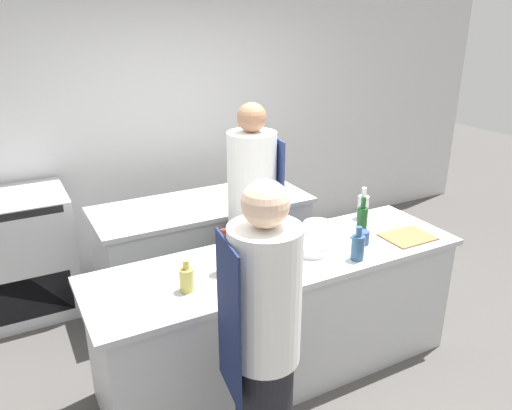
{
  "coord_description": "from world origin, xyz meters",
  "views": [
    {
      "loc": [
        -1.54,
        -2.52,
        2.42
      ],
      "look_at": [
        0.0,
        0.35,
        1.15
      ],
      "focal_mm": 35.0,
      "sensor_mm": 36.0,
      "label": 1
    }
  ],
  "objects": [
    {
      "name": "bottle_olive_oil",
      "position": [
        -0.7,
        -0.1,
        0.98
      ],
      "size": [
        0.09,
        0.09,
        0.2
      ],
      "color": "#B2A84C",
      "rests_on": "prep_counter"
    },
    {
      "name": "wall_back",
      "position": [
        0.0,
        2.13,
        1.4
      ],
      "size": [
        8.0,
        0.06,
        2.8
      ],
      "color": "silver",
      "rests_on": "ground_plane"
    },
    {
      "name": "bottle_wine",
      "position": [
        -0.42,
        -0.01,
        1.02
      ],
      "size": [
        0.09,
        0.09,
        0.29
      ],
      "color": "#5B2319",
      "rests_on": "prep_counter"
    },
    {
      "name": "cup",
      "position": [
        0.61,
        -0.1,
        0.95
      ],
      "size": [
        0.09,
        0.09,
        0.1
      ],
      "color": "#33477F",
      "rests_on": "prep_counter"
    },
    {
      "name": "cutting_board",
      "position": [
        0.96,
        -0.17,
        0.91
      ],
      "size": [
        0.35,
        0.27,
        0.01
      ],
      "color": "olive",
      "rests_on": "prep_counter"
    },
    {
      "name": "bottle_cooking_oil",
      "position": [
        0.69,
        0.03,
        1.02
      ],
      "size": [
        0.08,
        0.08,
        0.29
      ],
      "color": "#19471E",
      "rests_on": "prep_counter"
    },
    {
      "name": "chef_at_stove",
      "position": [
        0.11,
        0.61,
        0.91
      ],
      "size": [
        0.41,
        0.39,
        1.82
      ],
      "rotation": [
        0.0,
        0.0,
        -1.75
      ],
      "color": "black",
      "rests_on": "ground_plane"
    },
    {
      "name": "oven_range",
      "position": [
        -1.53,
        1.71,
        0.52
      ],
      "size": [
        0.87,
        0.74,
        1.04
      ],
      "color": "#B7BABC",
      "rests_on": "ground_plane"
    },
    {
      "name": "bowl_mixing_large",
      "position": [
        0.23,
        -0.02,
        0.94
      ],
      "size": [
        0.27,
        0.27,
        0.07
      ],
      "color": "white",
      "rests_on": "prep_counter"
    },
    {
      "name": "pass_counter",
      "position": [
        -0.07,
        1.18,
        0.45
      ],
      "size": [
        1.85,
        0.74,
        0.9
      ],
      "color": "#B7BABC",
      "rests_on": "ground_plane"
    },
    {
      "name": "ground_plane",
      "position": [
        0.0,
        0.0,
        0.0
      ],
      "size": [
        16.0,
        16.0,
        0.0
      ],
      "primitive_type": "plane",
      "color": "#4C4947"
    },
    {
      "name": "bottle_vinegar",
      "position": [
        -0.28,
        -0.19,
        0.99
      ],
      "size": [
        0.07,
        0.07,
        0.23
      ],
      "color": "black",
      "rests_on": "prep_counter"
    },
    {
      "name": "bottle_sauce",
      "position": [
        0.91,
        0.28,
        1.0
      ],
      "size": [
        0.09,
        0.09,
        0.25
      ],
      "color": "silver",
      "rests_on": "prep_counter"
    },
    {
      "name": "chef_at_prep_near",
      "position": [
        -0.53,
        -0.72,
        0.87
      ],
      "size": [
        0.39,
        0.37,
        1.73
      ],
      "rotation": [
        0.0,
        0.0,
        1.44
      ],
      "color": "black",
      "rests_on": "ground_plane"
    },
    {
      "name": "bowl_prep_small",
      "position": [
        0.43,
        0.2,
        0.94
      ],
      "size": [
        0.21,
        0.21,
        0.08
      ],
      "color": "white",
      "rests_on": "prep_counter"
    },
    {
      "name": "prep_counter",
      "position": [
        0.0,
        0.0,
        0.45
      ],
      "size": [
        2.57,
        0.77,
        0.9
      ],
      "color": "#B7BABC",
      "rests_on": "ground_plane"
    },
    {
      "name": "bowl_ceramic_blue",
      "position": [
        -0.12,
        0.08,
        0.94
      ],
      "size": [
        0.23,
        0.23,
        0.09
      ],
      "color": "#B7BABC",
      "rests_on": "prep_counter"
    },
    {
      "name": "bottle_water",
      "position": [
        0.42,
        -0.26,
        0.99
      ],
      "size": [
        0.09,
        0.09,
        0.23
      ],
      "color": "#2D5175",
      "rests_on": "prep_counter"
    }
  ]
}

